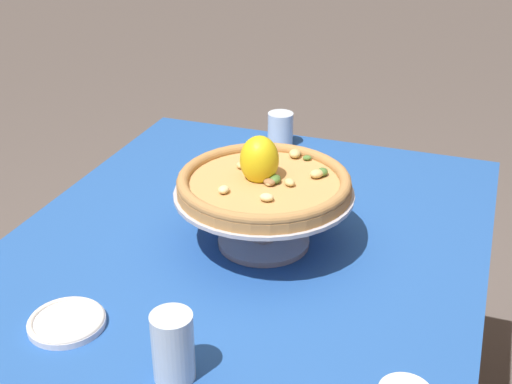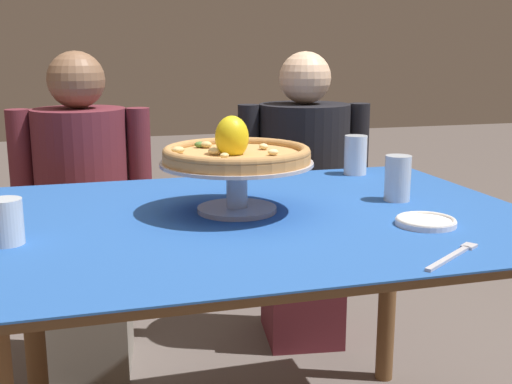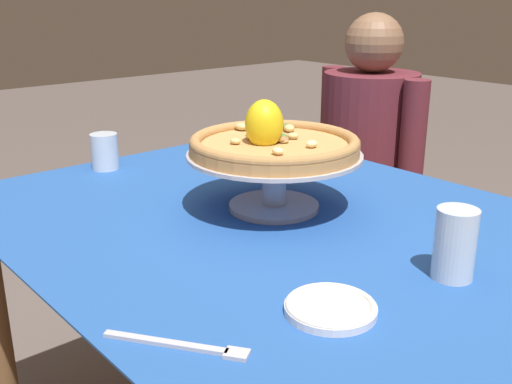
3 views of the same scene
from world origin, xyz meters
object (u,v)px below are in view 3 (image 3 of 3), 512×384
side_plate (331,307)px  diner_left (365,190)px  pizza (273,142)px  pizza_stand (274,172)px  dinner_fork (184,346)px  water_glass_side_left (105,154)px  water_glass_side_right (454,249)px

side_plate → diner_left: 1.26m
pizza → diner_left: 0.91m
pizza_stand → dinner_fork: pizza_stand is taller
water_glass_side_left → pizza_stand: bearing=14.1°
pizza_stand → water_glass_side_right: 0.43m
water_glass_side_left → side_plate: size_ratio=0.69×
water_glass_side_right → pizza_stand: bearing=180.0°
water_glass_side_right → diner_left: (-0.79, 0.76, -0.26)m
pizza_stand → pizza: pizza is taller
pizza_stand → pizza: (-0.00, -0.00, 0.06)m
water_glass_side_right → dinner_fork: water_glass_side_right is taller
dinner_fork → diner_left: bearing=119.1°
dinner_fork → pizza_stand: bearing=125.1°
pizza_stand → pizza: bearing=-151.0°
pizza_stand → side_plate: (0.38, -0.24, -0.07)m
pizza → dinner_fork: size_ratio=1.99×
side_plate → dinner_fork: 0.22m
pizza → water_glass_side_left: size_ratio=3.77×
water_glass_side_left → side_plate: 0.90m
pizza → side_plate: 0.47m
water_glass_side_left → diner_left: size_ratio=0.08×
pizza → water_glass_side_right: (0.43, 0.00, -0.10)m
pizza → water_glass_side_right: bearing=0.1°
water_glass_side_left → water_glass_side_right: bearing=7.7°
dinner_fork → diner_left: (-0.67, 1.21, -0.21)m
water_glass_side_right → dinner_fork: size_ratio=0.67×
pizza → side_plate: size_ratio=2.61×
pizza_stand → side_plate: bearing=-31.8°
pizza → water_glass_side_right: pizza is taller
pizza → diner_left: bearing=115.0°
pizza_stand → pizza: size_ratio=1.04×
water_glass_side_right → diner_left: diner_left is taller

